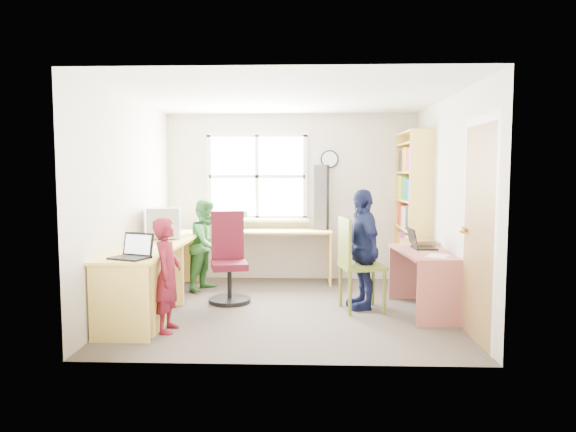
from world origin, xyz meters
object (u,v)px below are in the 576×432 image
object	(u,v)px
swivel_chair	(229,263)
potted_plant	(243,220)
bookshelf	(412,214)
cd_tower	(322,197)
wooden_chair	(355,260)
right_desk	(425,268)
person_navy	(362,249)
laptop_right	(419,244)
laptop_left	(133,252)
l_desk	(167,274)
person_red	(167,275)
person_green	(207,245)
crt_monitor	(164,223)

from	to	relation	value
swivel_chair	potted_plant	distance (m)	1.23
bookshelf	cd_tower	size ratio (longest dim) A/B	2.29
potted_plant	wooden_chair	bearing A→B (deg)	-46.34
right_desk	person_navy	size ratio (longest dim) A/B	0.90
swivel_chair	laptop_right	xyz separation A→B (m)	(2.24, -0.21, 0.28)
wooden_chair	laptop_left	world-z (taller)	wooden_chair
right_desk	laptop_left	world-z (taller)	laptop_left
swivel_chair	potted_plant	bearing A→B (deg)	74.59
l_desk	potted_plant	distance (m)	1.94
person_red	right_desk	bearing A→B (deg)	-73.57
right_desk	bookshelf	bearing A→B (deg)	80.56
wooden_chair	cd_tower	distance (m)	1.70
l_desk	cd_tower	distance (m)	2.61
l_desk	potted_plant	world-z (taller)	potted_plant
laptop_right	person_green	xyz separation A→B (m)	(-2.62, 0.79, -0.14)
swivel_chair	wooden_chair	xyz separation A→B (m)	(1.49, -0.38, 0.11)
person_navy	person_red	bearing A→B (deg)	-78.71
laptop_left	person_green	distance (m)	1.95
crt_monitor	person_navy	xyz separation A→B (m)	(2.39, -0.35, -0.25)
bookshelf	crt_monitor	bearing A→B (deg)	-166.87
bookshelf	potted_plant	xyz separation A→B (m)	(-2.34, 0.32, -0.12)
laptop_right	person_red	bearing A→B (deg)	107.62
swivel_chair	person_green	world-z (taller)	person_green
right_desk	laptop_right	bearing A→B (deg)	93.46
cd_tower	person_navy	bearing A→B (deg)	-57.41
bookshelf	laptop_left	bearing A→B (deg)	-144.98
l_desk	bookshelf	bearing A→B (deg)	26.43
crt_monitor	person_red	world-z (taller)	crt_monitor
crt_monitor	person_green	world-z (taller)	person_green
swivel_chair	person_red	world-z (taller)	person_red
wooden_chair	person_navy	distance (m)	0.19
swivel_chair	laptop_right	distance (m)	2.27
laptop_right	cd_tower	distance (m)	1.81
laptop_left	swivel_chair	bearing A→B (deg)	83.10
cd_tower	laptop_left	bearing A→B (deg)	-111.09
right_desk	person_red	world-z (taller)	person_red
wooden_chair	person_navy	xyz separation A→B (m)	(0.09, 0.12, 0.11)
right_desk	person_navy	distance (m)	0.72
laptop_left	person_navy	size ratio (longest dim) A/B	0.31
person_green	laptop_right	bearing A→B (deg)	-85.51
l_desk	person_red	size ratio (longest dim) A/B	2.62
crt_monitor	person_red	distance (m)	1.41
crt_monitor	cd_tower	distance (m)	2.25
laptop_right	crt_monitor	bearing A→B (deg)	81.46
person_navy	right_desk	bearing A→B (deg)	64.00
person_navy	bookshelf	bearing A→B (deg)	130.29
l_desk	right_desk	xyz separation A→B (m)	(2.85, 0.23, 0.04)
l_desk	crt_monitor	xyz separation A→B (m)	(-0.22, 0.73, 0.49)
swivel_chair	potted_plant	world-z (taller)	swivel_chair
bookshelf	person_green	bearing A→B (deg)	-174.72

